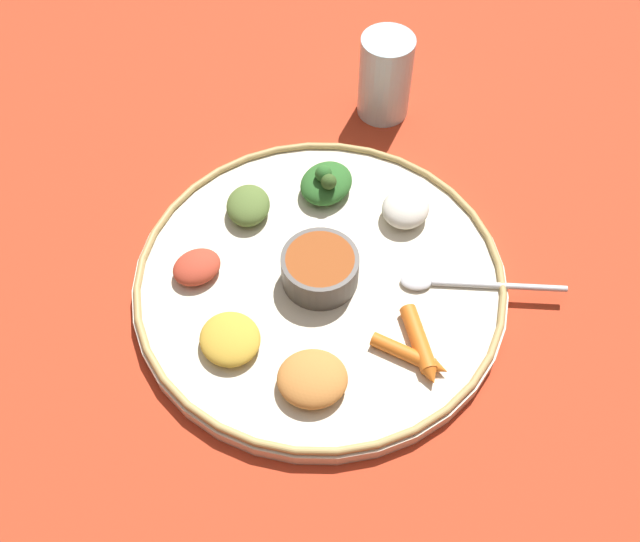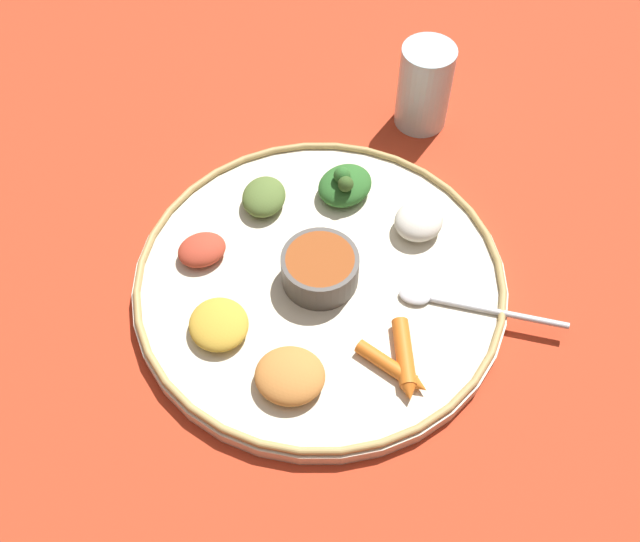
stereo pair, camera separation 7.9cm
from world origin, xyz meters
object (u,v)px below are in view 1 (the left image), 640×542
at_px(carrot_near_spoon, 408,354).
at_px(drinking_glass, 385,81).
at_px(greens_pile, 326,183).
at_px(carrot_outer, 420,344).
at_px(center_bowl, 320,268).
at_px(spoon, 457,283).

xyz_separation_m(carrot_near_spoon, drinking_glass, (0.33, 0.19, 0.02)).
bearing_deg(greens_pile, carrot_outer, -126.59).
bearing_deg(drinking_glass, center_bowl, -167.04).
bearing_deg(carrot_outer, greens_pile, 53.41).
relative_size(spoon, greens_pile, 2.33).
relative_size(spoon, carrot_outer, 2.18).
xyz_separation_m(spoon, drinking_glass, (0.22, 0.20, 0.03)).
relative_size(greens_pile, drinking_glass, 0.64).
distance_m(spoon, drinking_glass, 0.30).
bearing_deg(carrot_outer, drinking_glass, 32.23).
distance_m(center_bowl, drinking_glass, 0.29).
bearing_deg(greens_pile, spoon, -104.24).
xyz_separation_m(center_bowl, carrot_outer, (-0.02, -0.13, -0.01)).
xyz_separation_m(center_bowl, drinking_glass, (0.29, 0.07, 0.01)).
height_order(carrot_outer, drinking_glass, drinking_glass).
relative_size(carrot_near_spoon, carrot_outer, 1.08).
height_order(center_bowl, spoon, center_bowl).
bearing_deg(center_bowl, carrot_near_spoon, -108.11).
bearing_deg(center_bowl, carrot_outer, -100.84).
bearing_deg(carrot_outer, carrot_near_spoon, 162.17).
bearing_deg(greens_pile, drinking_glass, 3.71).
bearing_deg(drinking_glass, spoon, -138.07).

